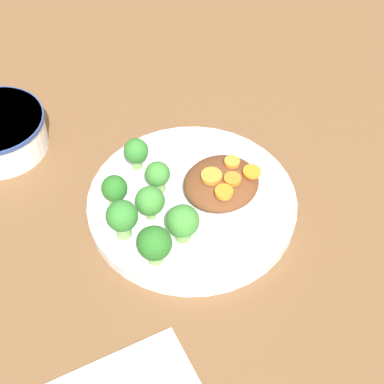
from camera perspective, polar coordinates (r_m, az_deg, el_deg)
The scene contains 15 objects.
ground_plane at distance 0.83m, azimuth 0.00°, elevation -1.43°, with size 4.00×4.00×0.00m, color brown.
plate at distance 0.82m, azimuth 0.00°, elevation -0.93°, with size 0.27×0.27×0.02m.
stew_mound at distance 0.82m, azimuth 2.62°, elevation 0.80°, with size 0.10×0.09×0.03m, color brown.
broccoli_floret_0 at distance 0.81m, azimuth -3.07°, elevation 1.46°, with size 0.03×0.03×0.05m.
broccoli_floret_1 at distance 0.76m, azimuth -0.84°, elevation -2.70°, with size 0.04×0.04×0.05m.
broccoli_floret_2 at distance 0.80m, azimuth -6.90°, elevation 0.22°, with size 0.03×0.03×0.05m.
broccoli_floret_3 at distance 0.76m, azimuth -6.23°, elevation -2.27°, with size 0.04×0.04×0.06m.
broccoli_floret_4 at distance 0.78m, azimuth -3.75°, elevation -0.84°, with size 0.04×0.04×0.05m.
broccoli_floret_5 at distance 0.84m, azimuth -4.99°, elevation 3.58°, with size 0.03×0.03×0.05m.
broccoli_floret_6 at distance 0.74m, azimuth -3.36°, elevation -4.66°, with size 0.04×0.04×0.05m.
carrot_slice_0 at distance 0.82m, azimuth 3.58°, elevation 2.68°, with size 0.02×0.02×0.01m, color orange.
carrot_slice_1 at distance 0.80m, azimuth 1.74°, elevation 1.41°, with size 0.03×0.03×0.01m, color orange.
carrot_slice_2 at distance 0.80m, azimuth 3.62°, elevation 1.16°, with size 0.02×0.02×0.01m, color orange.
carrot_slice_3 at distance 0.78m, azimuth 2.85°, elevation -0.00°, with size 0.02×0.02×0.01m, color orange.
carrot_slice_4 at distance 0.81m, azimuth 5.33°, elevation 1.81°, with size 0.02×0.02×0.00m, color orange.
Camera 1 is at (-0.35, -0.39, 0.65)m, focal length 60.00 mm.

